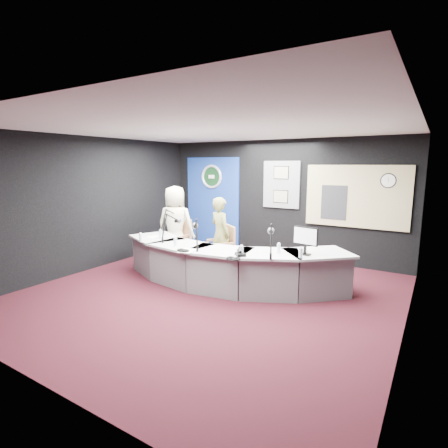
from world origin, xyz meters
The scene contains 33 objects.
ground centered at (0.00, 0.00, 0.00)m, with size 6.00×6.00×0.00m, color black.
ceiling centered at (0.00, 0.00, 2.80)m, with size 6.00×6.00×0.02m, color silver.
wall_back centered at (0.00, 3.00, 1.40)m, with size 6.00×0.02×2.80m, color black.
wall_front centered at (0.00, -3.00, 1.40)m, with size 6.00×0.02×2.80m, color black.
wall_left centered at (-3.00, 0.00, 1.40)m, with size 0.02×6.00×2.80m, color black.
wall_right centered at (3.00, 0.00, 1.40)m, with size 0.02×6.00×2.80m, color black.
broadcast_desk centered at (-0.05, 0.55, 0.38)m, with size 4.50×1.90×0.75m, color #B5B7B9, non-canonical shape.
backdrop_panel centered at (-1.90, 2.97, 1.25)m, with size 1.60×0.05×2.30m, color navy.
agency_seal centered at (-1.90, 2.93, 1.90)m, with size 0.63×0.63×0.07m, color silver.
seal_center centered at (-1.90, 2.94, 1.90)m, with size 0.48×0.48×0.01m, color black.
pinboard centered at (0.05, 2.97, 1.75)m, with size 0.90×0.04×1.10m, color slate.
framed_photo_upper centered at (0.05, 2.94, 2.03)m, with size 0.34×0.02×0.27m, color gray.
framed_photo_lower centered at (0.05, 2.94, 1.47)m, with size 0.34×0.02×0.27m, color gray.
booth_window_frame centered at (1.75, 2.97, 1.55)m, with size 2.12×0.06×1.32m, color tan.
booth_glow centered at (1.75, 2.96, 1.55)m, with size 2.00×0.02×1.20m, color #CFC583.
equipment_rack centered at (1.30, 2.94, 1.40)m, with size 0.55×0.02×0.75m, color black.
wall_clock centered at (2.35, 2.94, 1.90)m, with size 0.28×0.28×0.01m, color white.
armchair_left centered at (-1.78, 1.27, 0.48)m, with size 0.54×0.54×0.96m, color #A06C49, non-canonical shape.
armchair_right centered at (-0.56, 1.24, 0.46)m, with size 0.52×0.52×0.92m, color #A06C49, non-canonical shape.
draped_jacket centered at (-1.80, 1.52, 0.62)m, with size 0.50×0.10×0.70m, color slate.
person_man centered at (-1.78, 1.27, 0.88)m, with size 0.86×0.56×1.75m, color beige.
person_woman centered at (-0.56, 1.24, 0.78)m, with size 0.57×0.37×1.56m, color olive.
computer_monitor centered at (1.45, 0.68, 1.07)m, with size 0.47×0.03×0.32m, color black.
desk_phone centered at (0.57, 0.06, 0.78)m, with size 0.18×0.15×0.05m, color black.
headphones_near centered at (0.59, -0.20, 0.77)m, with size 0.19×0.19×0.03m, color black.
headphones_far centered at (-0.41, -0.20, 0.77)m, with size 0.19×0.19×0.03m, color black.
paper_stack centered at (-1.70, 0.45, 0.75)m, with size 0.19×0.27×0.00m, color white.
notepad centered at (-0.38, -0.13, 0.75)m, with size 0.23×0.33×0.00m, color white.
boom_mic_a centered at (-1.68, 0.97, 1.05)m, with size 0.16×0.74×0.60m, color black, non-canonical shape.
boom_mic_b centered at (-1.20, 0.42, 1.05)m, with size 0.22×0.73×0.60m, color black, non-canonical shape.
boom_mic_c centered at (-0.39, 0.16, 1.05)m, with size 0.51×0.60×0.60m, color black, non-canonical shape.
boom_mic_d centered at (0.95, 0.40, 1.05)m, with size 0.38×0.68×0.60m, color black, non-canonical shape.
water_bottles centered at (-0.06, 0.26, 0.84)m, with size 3.08×0.65×0.18m, color silver, non-canonical shape.
Camera 1 is at (3.24, -4.78, 2.22)m, focal length 28.00 mm.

